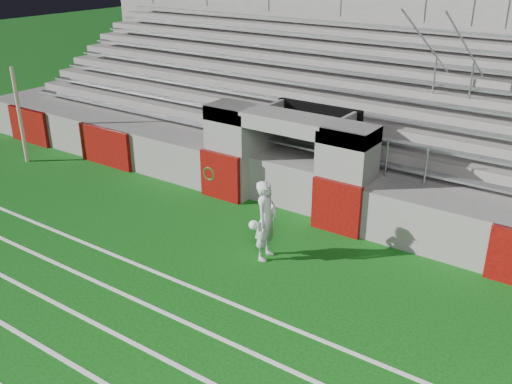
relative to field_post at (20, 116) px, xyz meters
The scene contains 5 objects.
ground 9.22m from the field_post, 10.60° to the right, with size 90.00×90.00×0.00m, color #0C480E.
field_post is the anchor object (origin of this frame).
stadium_structure 10.93m from the field_post, 35.19° to the left, with size 26.00×8.48×5.42m.
goalkeeper_with_ball 10.05m from the field_post, ahead, with size 0.55×0.77×1.88m.
hose_coil 6.95m from the field_post, 10.56° to the left, with size 0.58×0.15×0.58m.
Camera 1 is at (7.38, -8.57, 6.58)m, focal length 40.00 mm.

